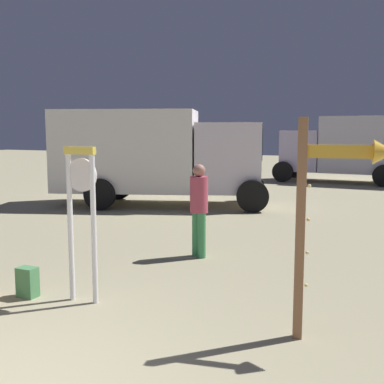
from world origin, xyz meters
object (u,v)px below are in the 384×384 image
(standing_clock, at_px, (82,207))
(arrow_sign, at_px, (331,196))
(person_distant, at_px, (199,205))
(box_truck_far, at_px, (355,147))
(backpack, at_px, (28,282))
(box_truck_near, at_px, (154,153))

(standing_clock, xyz_separation_m, arrow_sign, (3.14, 0.08, 0.30))
(person_distant, bearing_deg, box_truck_far, 84.82)
(backpack, distance_m, person_distant, 3.24)
(standing_clock, distance_m, person_distant, 2.76)
(arrow_sign, distance_m, person_distant, 3.77)
(box_truck_near, bearing_deg, backpack, -73.48)
(box_truck_near, height_order, box_truck_far, box_truck_near)
(person_distant, bearing_deg, backpack, -114.34)
(arrow_sign, bearing_deg, box_truck_near, 129.45)
(person_distant, relative_size, box_truck_near, 0.25)
(box_truck_far, bearing_deg, backpack, -98.64)
(arrow_sign, height_order, backpack, arrow_sign)
(person_distant, distance_m, box_truck_near, 6.22)
(backpack, relative_size, box_truck_near, 0.06)
(backpack, height_order, box_truck_far, box_truck_far)
(backpack, bearing_deg, standing_clock, 12.75)
(person_distant, distance_m, box_truck_far, 14.16)
(backpack, bearing_deg, box_truck_near, 106.52)
(standing_clock, height_order, person_distant, standing_clock)
(arrow_sign, bearing_deg, standing_clock, -178.55)
(box_truck_far, bearing_deg, arrow_sign, -85.36)
(arrow_sign, bearing_deg, person_distant, 135.18)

